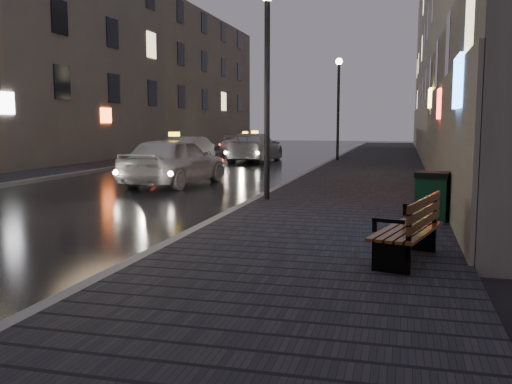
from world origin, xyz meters
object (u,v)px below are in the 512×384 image
trash_bin (432,196)px  taxi_near (175,161)px  lamp_far (338,96)px  taxi_mid (255,147)px  bench (412,229)px  taxi_far (245,144)px  car_left_mid (184,152)px  lamp_near (267,67)px

trash_bin → taxi_near: bearing=152.8°
lamp_far → taxi_mid: 5.23m
bench → trash_bin: trash_bin is taller
taxi_near → taxi_far: 20.20m
trash_bin → taxi_near: (-8.07, 6.10, 0.18)m
bench → taxi_far: bearing=124.7°
car_left_mid → taxi_mid: 4.94m
taxi_near → taxi_far: taxi_near is taller
bench → trash_bin: size_ratio=1.95×
car_left_mid → taxi_far: car_left_mid is taller
lamp_far → taxi_mid: size_ratio=0.99×
taxi_mid → taxi_near: bearing=91.9°
trash_bin → taxi_far: (-11.16, 26.06, 0.04)m
taxi_mid → taxi_far: 8.35m
taxi_near → taxi_mid: bearing=-82.1°
lamp_far → car_left_mid: bearing=-147.4°
trash_bin → taxi_far: taxi_far is taller
bench → taxi_far: (-10.72, 29.70, 0.07)m
bench → taxi_far: taxi_far is taller
car_left_mid → taxi_mid: taxi_mid is taller
taxi_near → car_left_mid: bearing=-64.1°
car_left_mid → taxi_far: bearing=94.7°
lamp_near → lamp_far: same height
taxi_far → trash_bin: bearing=-61.6°
bench → taxi_far: size_ratio=0.39×
trash_bin → lamp_far: bearing=112.1°
lamp_near → bench: lamp_near is taller
taxi_near → taxi_mid: size_ratio=0.91×
lamp_near → trash_bin: 5.37m
lamp_near → bench: bearing=-59.3°
taxi_mid → taxi_far: taxi_mid is taller
taxi_far → bench: bearing=-64.9°
bench → taxi_mid: 23.23m
lamp_far → taxi_near: bearing=-108.7°
lamp_far → car_left_mid: (-6.89, -4.41, -2.77)m
car_left_mid → taxi_near: bearing=-67.2°
lamp_far → taxi_mid: lamp_far is taller
lamp_far → lamp_near: bearing=-90.0°
bench → taxi_mid: size_ratio=0.36×
lamp_near → taxi_far: lamp_near is taller
trash_bin → car_left_mid: (-10.84, 13.87, 0.07)m
taxi_near → lamp_near: bearing=143.5°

